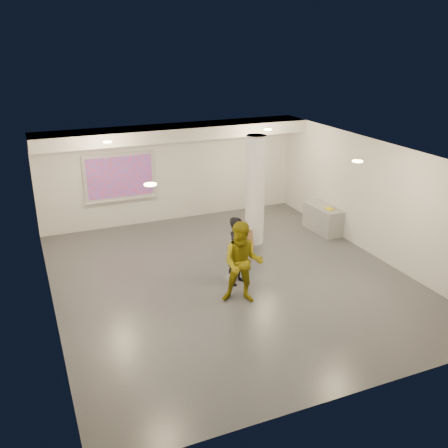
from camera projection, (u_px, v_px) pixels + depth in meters
name	position (u px, v px, depth m)	size (l,w,h in m)	color
floor	(231.00, 279.00, 11.86)	(8.00, 9.00, 0.01)	#393C41
ceiling	(231.00, 155.00, 10.79)	(8.00, 9.00, 0.01)	silver
wall_back	(172.00, 172.00, 15.20)	(8.00, 0.01, 3.00)	silver
wall_front	(351.00, 316.00, 7.45)	(8.00, 0.01, 3.00)	silver
wall_left	(46.00, 247.00, 9.87)	(0.01, 9.00, 3.00)	silver
wall_right	(374.00, 198.00, 12.78)	(0.01, 9.00, 3.00)	silver
soffit_band	(176.00, 132.00, 14.26)	(8.00, 1.10, 0.36)	silver
downlight_nw	(108.00, 142.00, 12.15)	(0.22, 0.22, 0.02)	#F7F17F
downlight_ne	(268.00, 130.00, 13.75)	(0.22, 0.22, 0.02)	#F7F17F
downlight_sw	(150.00, 184.00, 8.71)	(0.22, 0.22, 0.02)	#F7F17F
downlight_se	(358.00, 161.00, 10.31)	(0.22, 0.22, 0.02)	#F7F17F
column	(255.00, 191.00, 13.42)	(0.52, 0.52, 3.00)	white
projection_screen	(120.00, 177.00, 14.57)	(2.10, 0.13, 1.42)	silver
credenza	(323.00, 219.00, 14.59)	(0.55, 1.31, 0.76)	gray
postit_pad	(329.00, 209.00, 14.23)	(0.19, 0.26, 0.03)	yellow
cardboard_back	(249.00, 235.00, 13.71)	(0.48, 0.04, 0.52)	brown
cardboard_front	(244.00, 242.00, 13.21)	(0.53, 0.05, 0.58)	brown
woman	(237.00, 251.00, 11.38)	(0.59, 0.39, 1.62)	black
man	(243.00, 263.00, 10.55)	(0.88, 0.69, 1.82)	olive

